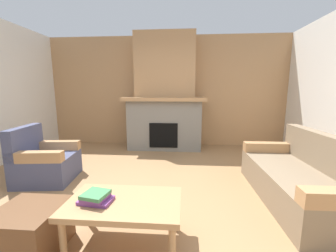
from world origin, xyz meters
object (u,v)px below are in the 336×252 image
Objects in this scene: couch at (301,179)px; armchair at (44,162)px; fireplace at (165,100)px; ottoman at (30,230)px; coffee_table at (124,206)px.

couch is 2.13× the size of armchair.
couch is 3.64m from armchair.
ottoman is at bearing -103.80° from fireplace.
armchair is (-1.68, -2.06, -0.87)m from fireplace.
couch is at bearing -5.40° from armchair.
fireplace is 3.18× the size of armchair.
fireplace is 5.19× the size of ottoman.
fireplace is 3.21m from couch.
armchair reaches higher than coffee_table.
armchair is at bearing -129.28° from fireplace.
armchair is 1.64m from ottoman.
couch is at bearing 24.78° from coffee_table.
couch is (1.94, -2.40, -0.88)m from fireplace.
coffee_table is 0.83m from ottoman.
armchair is at bearing 174.60° from couch.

